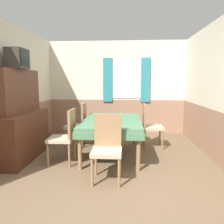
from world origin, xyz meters
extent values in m
plane|color=brown|center=(0.00, 0.00, 0.00)|extent=(16.00, 16.00, 0.00)
cube|color=silver|center=(0.00, 3.93, 1.77)|extent=(4.22, 0.05, 1.65)
cube|color=#9E755B|center=(0.00, 3.93, 0.47)|extent=(4.22, 0.05, 0.95)
cube|color=white|center=(0.28, 3.90, 1.52)|extent=(0.91, 0.01, 1.03)
cube|color=teal|center=(-0.25, 3.88, 1.52)|extent=(0.26, 0.03, 1.23)
cube|color=teal|center=(0.82, 3.88, 1.52)|extent=(0.26, 0.03, 1.23)
cube|color=silver|center=(-1.94, 1.95, 1.77)|extent=(0.05, 4.31, 1.65)
cube|color=#9E755B|center=(-1.94, 1.95, 0.47)|extent=(0.05, 4.31, 0.95)
cube|color=silver|center=(1.94, 1.95, 1.77)|extent=(0.05, 4.31, 1.65)
cube|color=#9E755B|center=(1.94, 1.95, 0.47)|extent=(0.05, 4.31, 0.95)
cube|color=#4C7A56|center=(0.01, 1.97, 0.69)|extent=(1.14, 1.81, 0.06)
cube|color=#4C7A56|center=(0.01, 1.97, 0.60)|extent=(1.17, 1.84, 0.12)
cylinder|color=#93704C|center=(-0.48, 1.14, 0.33)|extent=(0.07, 0.07, 0.66)
cylinder|color=#93704C|center=(0.49, 1.14, 0.33)|extent=(0.07, 0.07, 0.66)
cylinder|color=#93704C|center=(-0.48, 2.79, 0.33)|extent=(0.07, 0.07, 0.66)
cylinder|color=#93704C|center=(0.49, 2.79, 0.33)|extent=(0.07, 0.07, 0.66)
cylinder|color=#93704C|center=(-1.07, 1.23, 0.21)|extent=(0.04, 0.04, 0.42)
cylinder|color=#93704C|center=(-1.07, 1.61, 0.21)|extent=(0.04, 0.04, 0.42)
cylinder|color=#93704C|center=(-0.69, 1.23, 0.21)|extent=(0.04, 0.04, 0.42)
cylinder|color=#93704C|center=(-0.69, 1.61, 0.21)|extent=(0.04, 0.04, 0.42)
cube|color=tan|center=(-0.88, 1.42, 0.45)|extent=(0.44, 0.44, 0.06)
cube|color=#93704C|center=(-0.68, 1.42, 0.73)|extent=(0.04, 0.42, 0.51)
cylinder|color=#93704C|center=(-1.07, 2.32, 0.21)|extent=(0.04, 0.04, 0.42)
cylinder|color=#93704C|center=(-1.07, 2.70, 0.21)|extent=(0.04, 0.04, 0.42)
cylinder|color=#93704C|center=(-0.69, 2.32, 0.21)|extent=(0.04, 0.04, 0.42)
cylinder|color=#93704C|center=(-0.69, 2.70, 0.21)|extent=(0.04, 0.04, 0.42)
cube|color=tan|center=(-0.88, 2.51, 0.45)|extent=(0.44, 0.44, 0.06)
cube|color=#93704C|center=(-0.68, 2.51, 0.73)|extent=(0.04, 0.42, 0.51)
cylinder|color=#93704C|center=(1.08, 2.70, 0.21)|extent=(0.04, 0.04, 0.42)
cylinder|color=#93704C|center=(1.08, 2.32, 0.21)|extent=(0.04, 0.04, 0.42)
cylinder|color=#93704C|center=(0.70, 2.70, 0.21)|extent=(0.04, 0.04, 0.42)
cylinder|color=#93704C|center=(0.70, 2.32, 0.21)|extent=(0.04, 0.04, 0.42)
cube|color=tan|center=(0.89, 2.51, 0.45)|extent=(0.44, 0.44, 0.06)
cube|color=#93704C|center=(0.69, 2.51, 0.73)|extent=(0.04, 0.42, 0.51)
cylinder|color=#93704C|center=(0.20, 0.56, 0.21)|extent=(0.04, 0.04, 0.42)
cylinder|color=#93704C|center=(-0.18, 0.56, 0.21)|extent=(0.04, 0.04, 0.42)
cylinder|color=#93704C|center=(0.20, 0.94, 0.21)|extent=(0.04, 0.04, 0.42)
cylinder|color=#93704C|center=(-0.18, 0.94, 0.21)|extent=(0.04, 0.04, 0.42)
cube|color=tan|center=(0.01, 0.75, 0.45)|extent=(0.44, 0.44, 0.06)
cube|color=#93704C|center=(0.01, 0.95, 0.73)|extent=(0.42, 0.04, 0.51)
cube|color=#4C2819|center=(-1.67, 1.62, 0.45)|extent=(0.44, 1.47, 0.90)
cube|color=brown|center=(-1.67, 1.62, 0.89)|extent=(0.46, 1.49, 0.02)
cube|color=#4C2819|center=(-1.73, 1.62, 1.30)|extent=(0.24, 1.32, 0.80)
cube|color=#2D2823|center=(-1.65, 1.50, 1.88)|extent=(0.28, 0.41, 0.36)
cube|color=black|center=(-1.51, 1.50, 1.89)|extent=(0.01, 0.33, 0.27)
sphere|color=silver|center=(-0.02, 2.01, 0.77)|extent=(0.11, 0.11, 0.11)
camera|label=1|loc=(0.29, -2.34, 1.48)|focal=35.00mm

